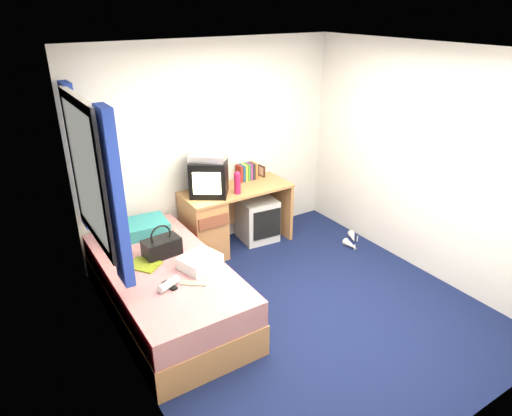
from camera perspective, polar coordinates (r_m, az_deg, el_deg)
ground at (r=4.59m, az=5.29°, el=-12.34°), size 3.40×3.40×0.00m
room_shell at (r=3.90m, az=6.10°, el=4.99°), size 3.40×3.40×3.40m
bed at (r=4.44m, az=-11.16°, el=-9.95°), size 1.01×2.00×0.54m
pillow at (r=4.86m, az=-14.57°, el=-2.49°), size 0.62×0.42×0.13m
desk at (r=5.36m, az=-5.03°, el=-1.49°), size 1.30×0.55×0.75m
storage_cube at (r=5.68m, az=0.15°, el=-1.39°), size 0.47×0.47×0.53m
crt_tv at (r=5.12m, az=-5.90°, el=3.83°), size 0.54×0.54×0.40m
vcr at (r=5.04m, az=-6.01°, el=6.38°), size 0.48×0.47×0.07m
book_row at (r=5.56m, az=-1.16°, el=4.54°), size 0.24×0.13×0.20m
picture_frame at (r=5.68m, az=0.71°, el=4.66°), size 0.03×0.12×0.14m
pink_water_bottle at (r=5.14m, az=-2.33°, el=3.03°), size 0.08×0.08×0.23m
aerosol_can at (r=5.26m, az=-3.98°, el=3.10°), size 0.05×0.05×0.16m
handbag at (r=4.40m, az=-11.70°, el=-4.73°), size 0.36×0.22×0.32m
towel at (r=4.18m, az=-7.02°, el=-6.65°), size 0.40×0.36×0.11m
magazine at (r=4.32m, az=-13.83°, el=-6.90°), size 0.34×0.35×0.01m
water_bottle at (r=3.95m, az=-10.87°, el=-9.33°), size 0.21×0.14×0.07m
colour_swatch_fan at (r=3.98m, az=-7.78°, el=-9.32°), size 0.21×0.18×0.01m
remote_control at (r=3.98m, az=-10.74°, el=-9.51°), size 0.09×0.17×0.02m
window_assembly at (r=4.06m, az=-19.84°, el=3.90°), size 0.11×1.42×1.40m
white_heels at (r=5.77m, az=11.89°, el=-4.07°), size 0.31×0.37×0.09m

